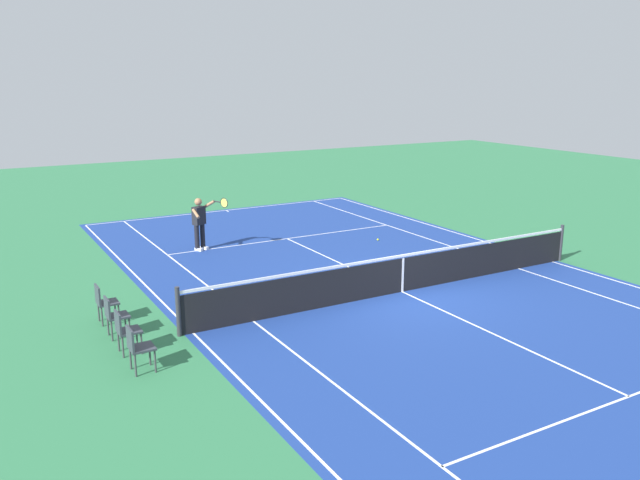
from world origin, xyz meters
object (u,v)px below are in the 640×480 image
(tennis_player_near, at_px, (200,221))
(spectator_chair_2, at_px, (114,314))
(tennis_net, at_px, (403,273))
(spectator_chair_0, at_px, (137,346))
(spectator_chair_1, at_px, (125,329))
(spectator_chair_3, at_px, (104,301))
(tennis_ball, at_px, (378,240))

(tennis_player_near, height_order, spectator_chair_2, tennis_player_near)
(tennis_net, xyz_separation_m, spectator_chair_0, (-1.28, 6.98, 0.03))
(tennis_player_near, xyz_separation_m, spectator_chair_1, (-6.80, 3.98, -0.41))
(spectator_chair_1, xyz_separation_m, spectator_chair_3, (1.88, 0.00, 0.00))
(spectator_chair_3, bearing_deg, spectator_chair_0, 180.00)
(spectator_chair_0, height_order, spectator_chair_1, same)
(spectator_chair_2, bearing_deg, spectator_chair_3, 0.00)
(tennis_ball, height_order, spectator_chair_1, spectator_chair_1)
(tennis_ball, bearing_deg, tennis_player_near, 72.03)
(tennis_player_near, relative_size, spectator_chair_3, 1.93)
(tennis_net, height_order, tennis_ball, tennis_net)
(tennis_ball, distance_m, spectator_chair_2, 10.34)
(tennis_ball, height_order, spectator_chair_3, spectator_chair_3)
(tennis_net, xyz_separation_m, spectator_chair_2, (0.60, 6.98, 0.03))
(tennis_player_near, distance_m, spectator_chair_0, 8.71)
(tennis_ball, bearing_deg, tennis_net, 151.79)
(tennis_ball, height_order, spectator_chair_0, spectator_chair_0)
(tennis_net, height_order, spectator_chair_1, tennis_net)
(spectator_chair_0, bearing_deg, spectator_chair_1, 0.00)
(spectator_chair_2, bearing_deg, tennis_player_near, -34.24)
(spectator_chair_0, distance_m, spectator_chair_1, 0.94)
(tennis_net, relative_size, spectator_chair_3, 13.30)
(spectator_chair_1, xyz_separation_m, spectator_chair_2, (0.94, 0.00, 0.00))
(tennis_player_near, relative_size, spectator_chair_0, 1.93)
(spectator_chair_1, distance_m, spectator_chair_2, 0.94)
(spectator_chair_2, xyz_separation_m, spectator_chair_3, (0.94, 0.00, 0.00))
(spectator_chair_1, bearing_deg, tennis_ball, -62.17)
(tennis_net, bearing_deg, spectator_chair_0, 100.40)
(tennis_player_near, height_order, spectator_chair_3, tennis_player_near)
(spectator_chair_3, bearing_deg, tennis_ball, -71.76)
(tennis_player_near, xyz_separation_m, spectator_chair_0, (-7.74, 3.98, -0.41))
(spectator_chair_0, distance_m, spectator_chair_2, 1.88)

